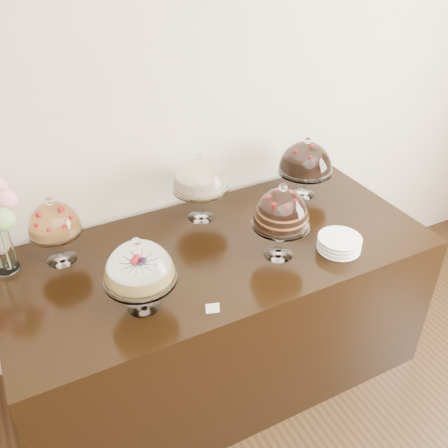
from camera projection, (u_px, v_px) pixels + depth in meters
name	position (u px, v px, depth m)	size (l,w,h in m)	color
wall_back	(190.00, 100.00, 2.68)	(5.00, 0.04, 3.00)	beige
display_counter	(220.00, 312.00, 2.82)	(2.20, 1.00, 0.90)	black
cake_stand_sugar_sponge	(139.00, 266.00, 2.08)	(0.31, 0.31, 0.37)	white
cake_stand_choco_layer	(282.00, 211.00, 2.38)	(0.28, 0.28, 0.41)	white
cake_stand_cheesecake	(200.00, 177.00, 2.68)	(0.31, 0.31, 0.39)	white
cake_stand_dark_choco	(306.00, 160.00, 2.91)	(0.32, 0.32, 0.37)	white
cake_stand_fruit_tart	(54.00, 222.00, 2.37)	(0.26, 0.26, 0.36)	white
plate_stack	(339.00, 244.00, 2.54)	(0.21, 0.21, 0.07)	white
price_card_left	(213.00, 308.00, 2.16)	(0.06, 0.01, 0.04)	white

